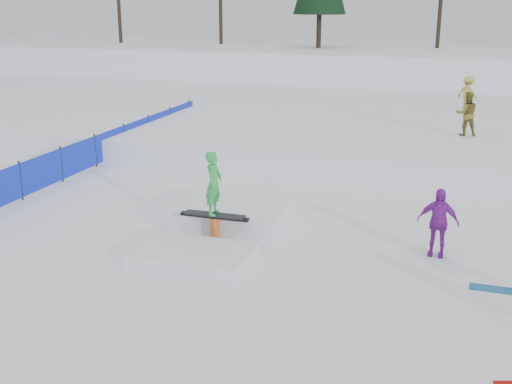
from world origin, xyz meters
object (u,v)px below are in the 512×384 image
(walker_olive, at_px, (467,114))
(jib_rail_feature, at_px, (224,222))
(safety_fence, at_px, (95,150))
(spectator_purple, at_px, (438,222))
(walker_ygreen, at_px, (468,93))

(walker_olive, relative_size, jib_rail_feature, 0.34)
(safety_fence, relative_size, spectator_purple, 10.69)
(spectator_purple, bearing_deg, walker_ygreen, 93.41)
(safety_fence, relative_size, jib_rail_feature, 3.64)
(walker_olive, bearing_deg, safety_fence, 11.56)
(walker_ygreen, height_order, spectator_purple, walker_ygreen)
(walker_ygreen, bearing_deg, walker_olive, 121.91)
(safety_fence, relative_size, walker_ygreen, 11.20)
(walker_olive, bearing_deg, walker_ygreen, -101.87)
(walker_olive, distance_m, walker_ygreen, 5.40)
(safety_fence, bearing_deg, jib_rail_feature, -36.67)
(safety_fence, height_order, jib_rail_feature, jib_rail_feature)
(safety_fence, xyz_separation_m, jib_rail_feature, (6.22, -4.63, -0.25))
(safety_fence, distance_m, walker_ygreen, 15.47)
(walker_ygreen, xyz_separation_m, jib_rail_feature, (-5.23, -14.99, -1.21))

